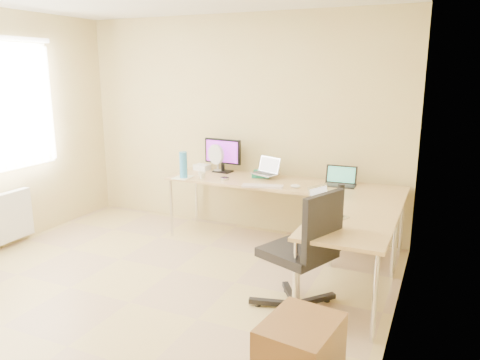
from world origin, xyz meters
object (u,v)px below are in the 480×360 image
at_px(laptop_center, 265,166).
at_px(monitor, 223,155).
at_px(desk_main, 281,213).
at_px(desk_fan, 218,159).
at_px(laptop_black, 340,176).
at_px(mug, 202,175).
at_px(desk_return, 350,259).
at_px(laptop_return, 329,206).
at_px(water_bottle, 183,165).
at_px(keyboard, 262,186).
at_px(office_chair, 297,253).

bearing_deg(laptop_center, monitor, -167.62).
xyz_separation_m(desk_main, desk_fan, (-0.90, 0.20, 0.52)).
relative_size(laptop_black, mug, 3.87).
xyz_separation_m(desk_return, monitor, (-1.81, 1.20, 0.57)).
height_order(laptop_center, laptop_return, laptop_center).
distance_m(monitor, mug, 0.46).
xyz_separation_m(monitor, water_bottle, (-0.27, -0.48, -0.05)).
relative_size(desk_main, water_bottle, 8.61).
bearing_deg(desk_return, laptop_return, -167.27).
height_order(laptop_center, desk_fan, desk_fan).
bearing_deg(desk_fan, desk_return, -11.46).
xyz_separation_m(monitor, keyboard, (0.72, -0.50, -0.20)).
xyz_separation_m(desk_main, monitor, (-0.84, 0.20, 0.57)).
bearing_deg(keyboard, laptop_return, -53.97).
relative_size(desk_return, laptop_center, 4.31).
height_order(keyboard, water_bottle, water_bottle).
xyz_separation_m(laptop_center, office_chair, (0.86, -1.47, -0.37)).
bearing_deg(desk_fan, laptop_return, -15.33).
height_order(desk_main, mug, mug).
height_order(mug, desk_fan, desk_fan).
xyz_separation_m(mug, water_bottle, (-0.21, -0.05, 0.11)).
bearing_deg(monitor, desk_main, -9.57).
bearing_deg(desk_fan, water_bottle, -91.33).
height_order(desk_main, laptop_black, laptop_black).
bearing_deg(keyboard, mug, 160.69).
relative_size(laptop_black, keyboard, 0.76).
distance_m(desk_main, water_bottle, 1.25).
relative_size(desk_fan, office_chair, 0.29).
xyz_separation_m(desk_return, water_bottle, (-2.08, 0.72, 0.52)).
height_order(desk_return, water_bottle, water_bottle).
distance_m(monitor, water_bottle, 0.55).
distance_m(desk_return, keyboard, 1.35).
distance_m(monitor, laptop_black, 1.47).
relative_size(laptop_center, desk_fan, 0.97).
distance_m(desk_main, laptop_black, 0.79).
bearing_deg(office_chair, desk_main, 136.50).
height_order(laptop_black, laptop_return, laptop_black).
bearing_deg(desk_fan, keyboard, -11.15).
xyz_separation_m(laptop_return, office_chair, (-0.17, -0.33, -0.33)).
distance_m(keyboard, office_chair, 1.32).
bearing_deg(monitor, laptop_black, -0.16).
distance_m(laptop_black, mug, 1.55).
distance_m(laptop_center, water_bottle, 0.94).
distance_m(monitor, laptop_return, 2.04).
relative_size(laptop_center, keyboard, 0.68).
bearing_deg(desk_main, laptop_black, 8.78).
bearing_deg(desk_return, keyboard, 147.21).
relative_size(laptop_black, desk_fan, 1.07).
bearing_deg(office_chair, laptop_return, 85.69).
xyz_separation_m(laptop_black, desk_fan, (-1.53, 0.10, 0.05)).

